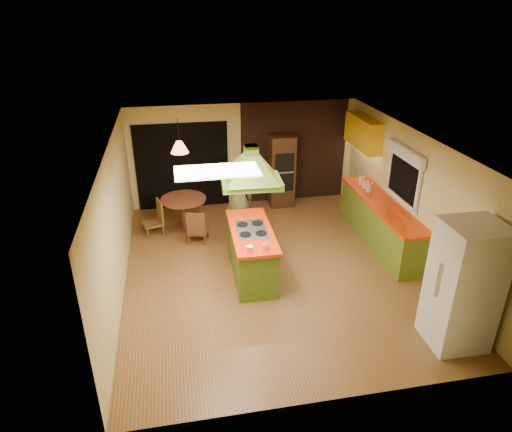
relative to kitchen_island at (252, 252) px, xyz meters
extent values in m
plane|color=brown|center=(0.41, 0.11, -0.47)|extent=(6.50, 6.50, 0.00)
plane|color=beige|center=(0.41, 3.36, 0.78)|extent=(5.50, 0.00, 5.50)
plane|color=beige|center=(0.41, -3.14, 0.78)|extent=(5.50, 0.00, 5.50)
plane|color=beige|center=(-2.34, 0.11, 0.78)|extent=(0.00, 6.50, 6.50)
plane|color=beige|center=(3.16, 0.11, 0.78)|extent=(0.00, 6.50, 6.50)
plane|color=silver|center=(0.41, 0.11, 2.03)|extent=(6.50, 6.50, 0.00)
cube|color=#381E14|center=(1.66, 3.34, 0.78)|extent=(2.64, 0.03, 2.50)
cube|color=black|center=(-1.09, 3.34, 0.58)|extent=(2.20, 0.03, 2.10)
cube|color=olive|center=(2.86, 0.71, -0.04)|extent=(0.58, 3.00, 0.86)
cube|color=#E53807|center=(2.86, 0.71, 0.42)|extent=(0.62, 3.05, 0.06)
cube|color=yellow|center=(2.98, 2.31, 1.48)|extent=(0.34, 1.40, 0.70)
cube|color=black|center=(3.13, 0.51, 1.08)|extent=(0.03, 1.16, 0.96)
cube|color=white|center=(3.08, 0.51, 1.55)|extent=(0.10, 1.35, 0.22)
cube|color=white|center=(-0.69, -1.09, 2.01)|extent=(1.20, 0.60, 0.03)
cube|color=#4F751D|center=(0.00, 0.00, -0.04)|extent=(0.73, 1.79, 0.87)
cube|color=#F43008|center=(0.00, 0.00, 0.43)|extent=(0.79, 1.87, 0.06)
cube|color=silver|center=(0.00, 0.00, 0.47)|extent=(0.55, 0.79, 0.02)
cube|color=#52721C|center=(0.00, 0.00, 1.38)|extent=(1.06, 0.79, 0.12)
pyramid|color=#52721C|center=(0.00, 0.00, 1.89)|extent=(1.06, 0.79, 0.45)
cube|color=#52721C|center=(0.00, 0.00, 1.96)|extent=(0.22, 0.22, 0.14)
imported|color=brown|center=(-0.05, 1.28, 0.47)|extent=(0.78, 0.60, 1.89)
cube|color=white|center=(2.65, -2.38, 0.51)|extent=(0.82, 0.78, 1.96)
cube|color=#472A16|center=(1.29, 3.06, 0.42)|extent=(0.60, 0.60, 1.78)
cube|color=black|center=(1.29, 2.76, 0.72)|extent=(0.46, 0.03, 0.45)
cube|color=black|center=(1.29, 2.76, 0.22)|extent=(0.46, 0.03, 0.45)
cylinder|color=brown|center=(-1.14, 2.13, 0.25)|extent=(0.99, 0.99, 0.05)
cylinder|color=brown|center=(-1.14, 2.13, -0.10)|extent=(0.14, 0.14, 0.69)
cylinder|color=brown|center=(-1.14, 2.13, -0.45)|extent=(0.55, 0.55, 0.05)
cone|color=#FF9E3F|center=(-1.14, 2.13, 1.43)|extent=(0.47, 0.47, 0.24)
cylinder|color=beige|center=(2.81, 1.32, 0.55)|extent=(0.18, 0.18, 0.21)
cylinder|color=#FAE5C9|center=(2.81, 1.74, 0.54)|extent=(0.17, 0.17, 0.19)
cylinder|color=#F9E2C8|center=(2.81, 1.53, 0.53)|extent=(0.16, 0.16, 0.17)
camera|label=1|loc=(-1.27, -7.18, 4.23)|focal=32.00mm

